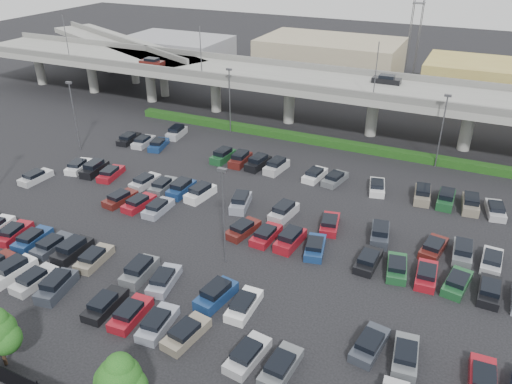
# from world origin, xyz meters

# --- Properties ---
(ground) EXTENTS (280.00, 280.00, 0.00)m
(ground) POSITION_xyz_m (0.00, 0.00, 0.00)
(ground) COLOR black
(overpass) EXTENTS (150.00, 13.00, 15.80)m
(overpass) POSITION_xyz_m (-0.18, 32.01, 6.97)
(overpass) COLOR gray
(overpass) RESTS_ON ground
(on_ramp) EXTENTS (50.93, 30.13, 8.80)m
(on_ramp) POSITION_xyz_m (-52.10, 43.05, 6.86)
(on_ramp) COLOR gray
(on_ramp) RESTS_ON ground
(hedge) EXTENTS (66.00, 1.60, 1.10)m
(hedge) POSITION_xyz_m (0.00, 25.00, 0.55)
(hedge) COLOR #123710
(hedge) RESTS_ON ground
(tree_row) EXTENTS (65.07, 3.66, 5.94)m
(tree_row) POSITION_xyz_m (0.70, -26.53, 3.52)
(tree_row) COLOR #332316
(tree_row) RESTS_ON ground
(parked_cars) EXTENTS (62.99, 41.63, 1.67)m
(parked_cars) POSITION_xyz_m (-1.11, -4.01, 0.62)
(parked_cars) COLOR white
(parked_cars) RESTS_ON ground
(light_poles) EXTENTS (66.90, 48.38, 10.30)m
(light_poles) POSITION_xyz_m (-4.13, 2.00, 6.24)
(light_poles) COLOR #525257
(light_poles) RESTS_ON ground
(distant_buildings) EXTENTS (138.00, 24.00, 9.00)m
(distant_buildings) POSITION_xyz_m (12.38, 61.81, 3.74)
(distant_buildings) COLOR gray
(distant_buildings) RESTS_ON ground
(comm_tower) EXTENTS (2.40, 2.40, 30.00)m
(comm_tower) POSITION_xyz_m (4.00, 74.00, 15.61)
(comm_tower) COLOR #525257
(comm_tower) RESTS_ON ground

